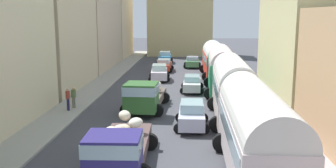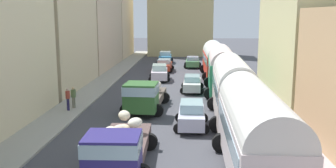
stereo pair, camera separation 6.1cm
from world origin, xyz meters
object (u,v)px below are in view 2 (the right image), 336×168
at_px(car_2, 165,57).
at_px(car_4, 192,83).
at_px(parked_bus_0, 255,129).
at_px(car_3, 192,115).
at_px(parked_bus_2, 222,68).
at_px(car_1, 164,65).
at_px(cargo_truck_0, 119,147).
at_px(parked_bus_3, 216,58).
at_px(pedestrian_0, 73,97).
at_px(pedestrian_1, 68,98).
at_px(car_5, 193,62).
at_px(cargo_truck_1, 145,95).
at_px(parked_bus_1, 233,86).
at_px(car_0, 160,72).

distance_m(car_2, car_4, 21.05).
bearing_deg(parked_bus_0, car_3, 110.56).
height_order(parked_bus_2, car_1, parked_bus_2).
distance_m(cargo_truck_0, car_2, 39.17).
height_order(cargo_truck_0, car_2, cargo_truck_0).
bearing_deg(cargo_truck_0, car_3, 65.12).
xyz_separation_m(parked_bus_3, pedestrian_0, (-11.52, -15.65, -1.15)).
relative_size(parked_bus_2, pedestrian_1, 4.84).
bearing_deg(cargo_truck_0, car_5, 84.28).
bearing_deg(car_2, car_4, -79.35).
xyz_separation_m(cargo_truck_0, car_1, (-0.11, 30.87, -0.42)).
bearing_deg(cargo_truck_1, car_2, 90.83).
xyz_separation_m(cargo_truck_1, car_2, (-0.41, 28.48, -0.43)).
distance_m(parked_bus_1, car_3, 3.58).
xyz_separation_m(car_4, pedestrian_0, (-8.88, -7.30, 0.23)).
bearing_deg(parked_bus_2, cargo_truck_1, -130.53).
height_order(parked_bus_1, parked_bus_3, parked_bus_1).
bearing_deg(car_1, parked_bus_3, -33.57).
bearing_deg(cargo_truck_0, parked_bus_1, 55.85).
height_order(parked_bus_1, car_0, parked_bus_1).
bearing_deg(car_1, car_5, 45.08).
bearing_deg(parked_bus_3, car_5, 108.44).
distance_m(parked_bus_0, cargo_truck_0, 6.08).
bearing_deg(car_5, car_3, -90.37).
xyz_separation_m(parked_bus_2, car_2, (-6.53, 21.33, -1.50)).
xyz_separation_m(parked_bus_2, pedestrian_0, (-11.52, -6.65, -1.34)).
xyz_separation_m(car_2, car_4, (3.89, -20.68, -0.07)).
relative_size(parked_bus_2, cargo_truck_1, 1.24).
bearing_deg(car_0, cargo_truck_1, -89.86).
bearing_deg(car_0, car_3, -78.75).
bearing_deg(car_3, car_2, 96.77).
relative_size(car_0, car_3, 1.07).
xyz_separation_m(parked_bus_0, parked_bus_1, (0.00, 9.00, 0.14)).
bearing_deg(car_3, car_4, 89.61).
bearing_deg(pedestrian_0, parked_bus_0, -44.58).
bearing_deg(parked_bus_3, cargo_truck_1, -110.73).
xyz_separation_m(parked_bus_2, cargo_truck_0, (-5.99, -17.83, -1.14)).
distance_m(car_5, pedestrian_1, 25.76).
xyz_separation_m(car_2, car_5, (3.99, -4.72, -0.08)).
relative_size(car_2, car_3, 0.96).
height_order(car_2, pedestrian_0, pedestrian_0).
xyz_separation_m(car_0, car_3, (3.43, -17.26, -0.02)).
height_order(cargo_truck_1, pedestrian_1, cargo_truck_1).
distance_m(cargo_truck_1, car_5, 24.03).
xyz_separation_m(cargo_truck_1, car_1, (0.02, 20.19, -0.49)).
bearing_deg(cargo_truck_0, parked_bus_3, 77.42).
distance_m(parked_bus_2, car_0, 9.06).
bearing_deg(car_2, parked_bus_1, -77.86).
height_order(cargo_truck_1, car_0, cargo_truck_1).
bearing_deg(parked_bus_3, parked_bus_1, -90.00).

